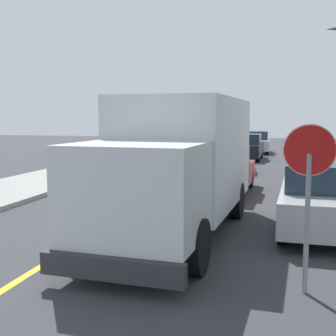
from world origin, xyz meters
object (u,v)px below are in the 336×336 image
parked_car_mid (230,156)px  parked_car_furthest (257,143)px  box_truck (180,160)px  stop_sign (309,176)px  parked_car_near (224,171)px  parked_car_far (248,147)px  parked_van_across (320,199)px

parked_car_mid → parked_car_furthest: 12.21m
box_truck → stop_sign: size_ratio=2.76×
parked_car_near → parked_car_far: same height
parked_car_mid → box_truck: bearing=-89.2°
parked_car_mid → parked_car_furthest: (0.78, 12.19, 0.00)m
parked_car_far → stop_sign: bearing=-83.7°
parked_car_furthest → parked_van_across: same height
box_truck → parked_van_across: 3.51m
parked_van_across → box_truck: bearing=-162.9°
box_truck → parked_car_far: box_truck is taller
parked_van_across → stop_sign: 4.16m
parked_car_mid → parked_car_far: same height
parked_car_far → parked_van_across: size_ratio=1.00×
parked_car_furthest → parked_van_across: 23.79m
parked_car_mid → stop_sign: size_ratio=1.68×
parked_car_mid → parked_van_across: (3.39, -11.46, 0.00)m
parked_car_furthest → stop_sign: (2.08, -27.63, 1.06)m
parked_car_far → stop_sign: stop_sign is taller
box_truck → stop_sign: (2.69, -2.99, 0.09)m
parked_car_furthest → box_truck: bearing=-91.4°
box_truck → parked_car_furthest: box_truck is taller
parked_car_near → stop_sign: 9.35m
stop_sign → parked_car_mid: bearing=100.5°
box_truck → parked_car_mid: 12.49m
parked_car_far → parked_car_near: bearing=-89.7°
parked_car_near → parked_car_mid: bearing=94.5°
box_truck → parked_van_across: bearing=17.1°
parked_van_across → stop_sign: size_ratio=1.69×
parked_car_mid → parked_van_across: size_ratio=0.99×
box_truck → parked_car_mid: bearing=90.8°
parked_car_furthest → stop_sign: 27.73m
parked_car_furthest → parked_car_far: bearing=-93.4°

